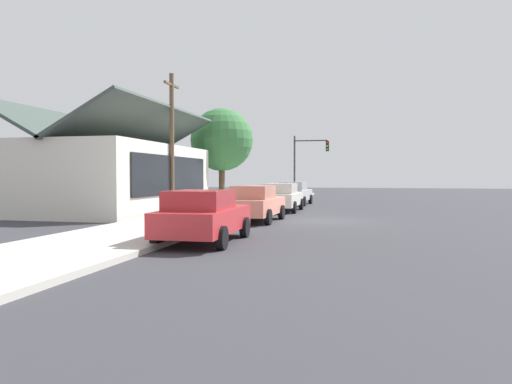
{
  "coord_description": "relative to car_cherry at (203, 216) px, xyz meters",
  "views": [
    {
      "loc": [
        -21.42,
        -2.05,
        2.02
      ],
      "look_at": [
        1.01,
        3.2,
        1.23
      ],
      "focal_mm": 33.37,
      "sensor_mm": 36.0,
      "label": 1
    }
  ],
  "objects": [
    {
      "name": "car_ivory",
      "position": [
        13.02,
        -0.05,
        0.0
      ],
      "size": [
        4.84,
        2.13,
        1.59
      ],
      "rotation": [
        0.0,
        0.0,
        0.01
      ],
      "color": "silver",
      "rests_on": "ground"
    },
    {
      "name": "car_silver",
      "position": [
        19.12,
        0.15,
        0.0
      ],
      "size": [
        4.76,
        2.19,
        1.59
      ],
      "rotation": [
        0.0,
        0.0,
        -0.03
      ],
      "color": "silver",
      "rests_on": "ground"
    },
    {
      "name": "sidewalk_curb",
      "position": [
        7.87,
        2.85,
        -0.74
      ],
      "size": [
        60.0,
        4.2,
        0.16
      ],
      "primitive_type": "cube",
      "color": "beige",
      "rests_on": "ground"
    },
    {
      "name": "shade_tree",
      "position": [
        19.37,
        5.45,
        3.79
      ],
      "size": [
        4.52,
        4.52,
        6.88
      ],
      "color": "brown",
      "rests_on": "ground"
    },
    {
      "name": "utility_pole_wooden",
      "position": [
        10.37,
        5.45,
        3.11
      ],
      "size": [
        1.8,
        0.24,
        7.5
      ],
      "color": "brown",
      "rests_on": "ground"
    },
    {
      "name": "car_coral",
      "position": [
        6.73,
        -0.03,
        -0.0
      ],
      "size": [
        4.39,
        2.05,
        1.59
      ],
      "rotation": [
        0.0,
        0.0,
        -0.03
      ],
      "color": "#EA8C75",
      "rests_on": "ground"
    },
    {
      "name": "storefront_building",
      "position": [
        10.76,
        9.23,
        1.2
      ],
      "size": [
        12.61,
        7.63,
        5.81
      ],
      "color": "silver",
      "rests_on": "ground"
    },
    {
      "name": "traffic_light_main",
      "position": [
        24.06,
        -0.21,
        2.68
      ],
      "size": [
        0.37,
        2.79,
        5.2
      ],
      "color": "#383833",
      "rests_on": "ground"
    },
    {
      "name": "fire_hydrant_red",
      "position": [
        9.09,
        1.45,
        -0.32
      ],
      "size": [
        0.22,
        0.22,
        0.71
      ],
      "color": "red",
      "rests_on": "sidewalk_curb"
    },
    {
      "name": "car_cherry",
      "position": [
        0.0,
        0.0,
        0.0
      ],
      "size": [
        4.45,
        2.16,
        1.59
      ],
      "rotation": [
        0.0,
        0.0,
        0.02
      ],
      "color": "red",
      "rests_on": "ground"
    },
    {
      "name": "ground_plane",
      "position": [
        7.87,
        -2.75,
        -0.82
      ],
      "size": [
        120.0,
        120.0,
        0.0
      ],
      "primitive_type": "plane",
      "color": "#38383D"
    }
  ]
}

